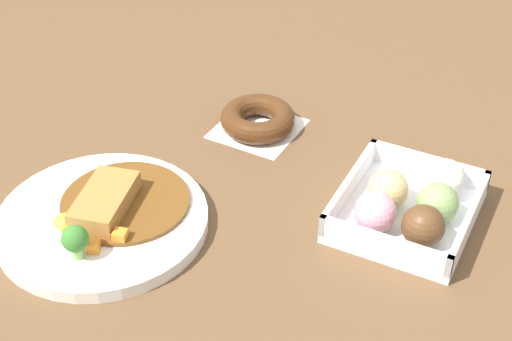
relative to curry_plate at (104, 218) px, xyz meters
name	(u,v)px	position (x,y,z in m)	size (l,w,h in m)	color
ground_plane	(258,207)	(0.12, -0.16, -0.01)	(1.60, 1.60, 0.00)	brown
curry_plate	(104,218)	(0.00, 0.00, 0.00)	(0.27, 0.27, 0.06)	white
donut_box	(411,205)	(0.18, -0.35, 0.01)	(0.19, 0.17, 0.07)	white
chocolate_ring_donut	(258,119)	(0.29, -0.08, 0.00)	(0.12, 0.12, 0.04)	white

